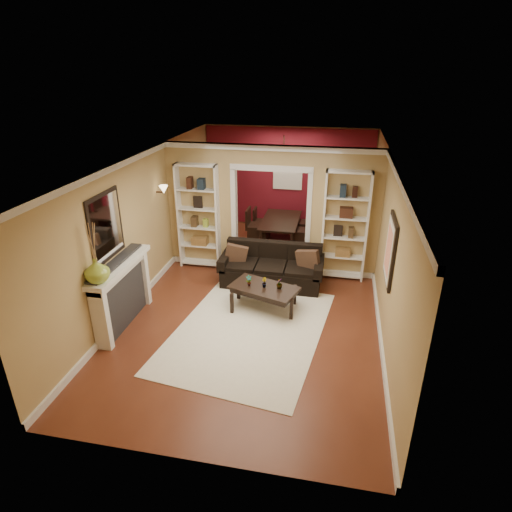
% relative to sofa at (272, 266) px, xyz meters
% --- Properties ---
extents(floor, '(8.00, 8.00, 0.00)m').
position_rel_sofa_xyz_m(floor, '(-0.15, -0.45, -0.41)').
color(floor, brown).
rests_on(floor, ground).
extents(ceiling, '(8.00, 8.00, 0.00)m').
position_rel_sofa_xyz_m(ceiling, '(-0.15, -0.45, 2.29)').
color(ceiling, white).
rests_on(ceiling, ground).
extents(wall_back, '(8.00, 0.00, 8.00)m').
position_rel_sofa_xyz_m(wall_back, '(-0.15, 3.55, 0.94)').
color(wall_back, tan).
rests_on(wall_back, ground).
extents(wall_front, '(8.00, 0.00, 8.00)m').
position_rel_sofa_xyz_m(wall_front, '(-0.15, -4.45, 0.94)').
color(wall_front, tan).
rests_on(wall_front, ground).
extents(wall_left, '(0.00, 8.00, 8.00)m').
position_rel_sofa_xyz_m(wall_left, '(-2.40, -0.45, 0.94)').
color(wall_left, tan).
rests_on(wall_left, ground).
extents(wall_right, '(0.00, 8.00, 8.00)m').
position_rel_sofa_xyz_m(wall_right, '(2.10, -0.45, 0.94)').
color(wall_right, tan).
rests_on(wall_right, ground).
extents(partition_wall, '(4.50, 0.15, 2.70)m').
position_rel_sofa_xyz_m(partition_wall, '(-0.15, 0.75, 0.94)').
color(partition_wall, tan).
rests_on(partition_wall, floor).
extents(red_back_panel, '(4.44, 0.04, 2.64)m').
position_rel_sofa_xyz_m(red_back_panel, '(-0.15, 3.52, 0.91)').
color(red_back_panel, maroon).
rests_on(red_back_panel, floor).
extents(dining_window, '(0.78, 0.03, 0.98)m').
position_rel_sofa_xyz_m(dining_window, '(-0.15, 3.48, 1.14)').
color(dining_window, '#8CA5CC').
rests_on(dining_window, wall_back).
extents(area_rug, '(2.81, 3.62, 0.01)m').
position_rel_sofa_xyz_m(area_rug, '(-0.10, -1.75, -0.40)').
color(area_rug, white).
rests_on(area_rug, floor).
extents(sofa, '(2.08, 0.90, 0.81)m').
position_rel_sofa_xyz_m(sofa, '(0.00, 0.00, 0.00)').
color(sofa, black).
rests_on(sofa, floor).
extents(pillow_left, '(0.45, 0.19, 0.44)m').
position_rel_sofa_xyz_m(pillow_left, '(-0.74, -0.02, 0.21)').
color(pillow_left, brown).
rests_on(pillow_left, sofa).
extents(pillow_right, '(0.47, 0.27, 0.46)m').
position_rel_sofa_xyz_m(pillow_right, '(0.74, -0.02, 0.22)').
color(pillow_right, brown).
rests_on(pillow_right, sofa).
extents(coffee_table, '(1.35, 1.00, 0.46)m').
position_rel_sofa_xyz_m(coffee_table, '(0.02, -1.00, -0.18)').
color(coffee_table, black).
rests_on(coffee_table, floor).
extents(plant_left, '(0.13, 0.12, 0.20)m').
position_rel_sofa_xyz_m(plant_left, '(-0.26, -1.00, 0.15)').
color(plant_left, '#336626').
rests_on(plant_left, coffee_table).
extents(plant_center, '(0.12, 0.13, 0.18)m').
position_rel_sofa_xyz_m(plant_center, '(0.02, -1.00, 0.14)').
color(plant_center, '#336626').
rests_on(plant_center, coffee_table).
extents(plant_right, '(0.13, 0.13, 0.20)m').
position_rel_sofa_xyz_m(plant_right, '(0.30, -1.00, 0.15)').
color(plant_right, '#336626').
rests_on(plant_right, coffee_table).
extents(bookshelf_left, '(0.90, 0.30, 2.30)m').
position_rel_sofa_xyz_m(bookshelf_left, '(-1.70, 0.58, 0.74)').
color(bookshelf_left, white).
rests_on(bookshelf_left, floor).
extents(bookshelf_right, '(0.90, 0.30, 2.30)m').
position_rel_sofa_xyz_m(bookshelf_right, '(1.40, 0.58, 0.74)').
color(bookshelf_right, white).
rests_on(bookshelf_right, floor).
extents(fireplace, '(0.32, 1.70, 1.16)m').
position_rel_sofa_xyz_m(fireplace, '(-2.24, -1.95, 0.17)').
color(fireplace, white).
rests_on(fireplace, floor).
extents(vase, '(0.39, 0.39, 0.39)m').
position_rel_sofa_xyz_m(vase, '(-2.24, -2.60, 0.95)').
color(vase, '#97B53A').
rests_on(vase, fireplace).
extents(mirror, '(0.03, 0.95, 1.10)m').
position_rel_sofa_xyz_m(mirror, '(-2.38, -1.95, 1.39)').
color(mirror, silver).
rests_on(mirror, wall_left).
extents(wall_sconce, '(0.18, 0.18, 0.22)m').
position_rel_sofa_xyz_m(wall_sconce, '(-2.30, 0.10, 1.42)').
color(wall_sconce, '#FFE0A5').
rests_on(wall_sconce, wall_left).
extents(framed_art, '(0.04, 0.85, 1.05)m').
position_rel_sofa_xyz_m(framed_art, '(2.06, -1.45, 1.14)').
color(framed_art, black).
rests_on(framed_art, wall_right).
extents(dining_table, '(1.64, 0.92, 0.58)m').
position_rel_sofa_xyz_m(dining_table, '(-0.12, 2.35, -0.12)').
color(dining_table, black).
rests_on(dining_table, floor).
extents(dining_chair_nw, '(0.54, 0.54, 0.94)m').
position_rel_sofa_xyz_m(dining_chair_nw, '(-0.67, 2.05, 0.07)').
color(dining_chair_nw, black).
rests_on(dining_chair_nw, floor).
extents(dining_chair_ne, '(0.46, 0.46, 0.86)m').
position_rel_sofa_xyz_m(dining_chair_ne, '(0.43, 2.05, 0.02)').
color(dining_chair_ne, black).
rests_on(dining_chair_ne, floor).
extents(dining_chair_sw, '(0.40, 0.40, 0.76)m').
position_rel_sofa_xyz_m(dining_chair_sw, '(-0.67, 2.65, -0.03)').
color(dining_chair_sw, black).
rests_on(dining_chair_sw, floor).
extents(dining_chair_se, '(0.51, 0.51, 0.85)m').
position_rel_sofa_xyz_m(dining_chair_se, '(0.43, 2.65, 0.02)').
color(dining_chair_se, black).
rests_on(dining_chair_se, floor).
extents(chandelier, '(0.50, 0.50, 0.30)m').
position_rel_sofa_xyz_m(chandelier, '(-0.15, 2.25, 1.61)').
color(chandelier, '#311B16').
rests_on(chandelier, ceiling).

